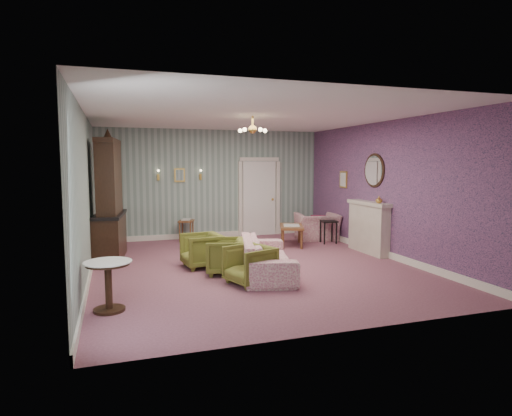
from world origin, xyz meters
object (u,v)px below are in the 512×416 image
object	(u,v)px
olive_chair_c	(202,249)
pedestal_table	(109,286)
olive_chair_b	(226,254)
fireplace	(369,227)
dresser	(109,196)
sofa_chintz	(266,250)
coffee_table	(291,235)
side_table_black	(328,232)
olive_chair_a	(250,263)
wingback_chair	(317,222)

from	to	relation	value
olive_chair_c	pedestal_table	distance (m)	2.68
olive_chair_b	fireplace	distance (m)	3.59
fireplace	pedestal_table	size ratio (longest dim) A/B	2.01
olive_chair_b	fireplace	world-z (taller)	fireplace
pedestal_table	dresser	bearing A→B (deg)	90.00
sofa_chintz	pedestal_table	xyz separation A→B (m)	(-2.71, -1.23, -0.08)
coffee_table	pedestal_table	distance (m)	5.51
fireplace	pedestal_table	bearing A→B (deg)	-157.79
fireplace	side_table_black	xyz separation A→B (m)	(-0.32, 1.30, -0.29)
olive_chair_a	pedestal_table	bearing A→B (deg)	-93.10
olive_chair_b	olive_chair_c	bearing A→B (deg)	-136.35
sofa_chintz	wingback_chair	world-z (taller)	wingback_chair
wingback_chair	pedestal_table	world-z (taller)	wingback_chair
wingback_chair	olive_chair_b	bearing A→B (deg)	50.19
wingback_chair	fireplace	xyz separation A→B (m)	(0.36, -1.85, 0.12)
wingback_chair	fireplace	bearing A→B (deg)	111.04
olive_chair_c	fireplace	bearing A→B (deg)	86.20
coffee_table	sofa_chintz	bearing A→B (deg)	-122.33
coffee_table	olive_chair_c	bearing A→B (deg)	-149.45
dresser	coffee_table	bearing A→B (deg)	9.37
olive_chair_a	olive_chair_b	xyz separation A→B (m)	(-0.21, 0.79, 0.00)
olive_chair_b	pedestal_table	size ratio (longest dim) A/B	1.03
olive_chair_a	sofa_chintz	bearing A→B (deg)	119.07
side_table_black	sofa_chintz	bearing A→B (deg)	-136.85
olive_chair_c	sofa_chintz	distance (m)	1.34
sofa_chintz	olive_chair_b	bearing A→B (deg)	86.07
olive_chair_c	dresser	distance (m)	2.34
wingback_chair	dresser	xyz separation A→B (m)	(-5.15, -0.71, 0.86)
olive_chair_a	fireplace	world-z (taller)	fireplace
olive_chair_b	olive_chair_c	size ratio (longest dim) A/B	0.99
dresser	fireplace	distance (m)	5.68
olive_chair_a	coffee_table	world-z (taller)	olive_chair_a
olive_chair_b	side_table_black	bearing A→B (deg)	139.78
pedestal_table	olive_chair_c	bearing A→B (deg)	51.07
fireplace	coffee_table	size ratio (longest dim) A/B	1.43
wingback_chair	coffee_table	xyz separation A→B (m)	(-0.95, -0.53, -0.21)
wingback_chair	dresser	bearing A→B (deg)	17.90
olive_chair_c	coffee_table	distance (m)	2.92
coffee_table	side_table_black	distance (m)	1.00
olive_chair_b	pedestal_table	distance (m)	2.48
olive_chair_c	side_table_black	world-z (taller)	olive_chair_c
olive_chair_a	wingback_chair	world-z (taller)	wingback_chair
olive_chair_a	pedestal_table	xyz separation A→B (m)	(-2.22, -0.66, -0.01)
olive_chair_a	pedestal_table	size ratio (longest dim) A/B	1.02
side_table_black	pedestal_table	size ratio (longest dim) A/B	0.83
sofa_chintz	olive_chair_c	bearing A→B (deg)	64.03
olive_chair_c	side_table_black	distance (m)	3.80
olive_chair_a	dresser	world-z (taller)	dresser
olive_chair_b	dresser	bearing A→B (deg)	-117.49
dresser	side_table_black	size ratio (longest dim) A/B	4.56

